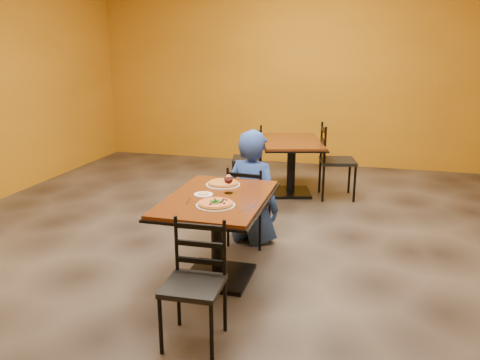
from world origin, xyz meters
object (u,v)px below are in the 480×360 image
(chair_main_near, at_px, (193,286))
(plate_far, at_px, (223,185))
(wine_glass, at_px, (229,183))
(table_second, at_px, (292,155))
(chair_main_far, at_px, (249,204))
(plate_main, at_px, (216,205))
(side_plate, at_px, (203,195))
(pizza_main, at_px, (215,203))
(table_main, at_px, (218,218))
(chair_second_right, at_px, (338,162))
(pizza_far, at_px, (223,183))
(chair_second_left, at_px, (247,159))
(diner, at_px, (253,186))

(chair_main_near, height_order, plate_far, chair_main_near)
(wine_glass, bearing_deg, table_second, 86.61)
(chair_main_far, relative_size, plate_main, 2.66)
(table_second, bearing_deg, side_plate, -97.33)
(pizza_main, height_order, side_plate, pizza_main)
(plate_main, bearing_deg, table_main, 103.98)
(chair_second_right, relative_size, plate_far, 3.20)
(table_second, height_order, pizza_far, pizza_far)
(chair_second_left, bearing_deg, chair_main_near, -3.42)
(chair_main_near, relative_size, pizza_far, 3.01)
(chair_main_far, height_order, pizza_main, chair_main_far)
(diner, height_order, plate_main, diner)
(chair_second_right, xyz_separation_m, pizza_main, (-0.77, -2.87, 0.28))
(chair_main_near, distance_m, pizza_main, 0.79)
(chair_second_right, distance_m, plate_far, 2.48)
(plate_far, bearing_deg, plate_main, -78.81)
(diner, bearing_deg, plate_far, 94.82)
(pizza_far, xyz_separation_m, wine_glass, (0.12, -0.22, 0.07))
(table_main, distance_m, diner, 0.94)
(table_second, xyz_separation_m, side_plate, (-0.34, -2.63, 0.20))
(pizza_far, bearing_deg, table_second, 83.39)
(chair_second_left, relative_size, plate_far, 2.91)
(pizza_main, relative_size, pizza_far, 1.01)
(plate_far, bearing_deg, chair_main_far, 76.59)
(table_second, bearing_deg, pizza_main, -93.06)
(chair_second_left, height_order, side_plate, chair_second_left)
(pizza_main, relative_size, plate_far, 0.92)
(chair_main_near, bearing_deg, plate_main, 92.94)
(table_main, relative_size, pizza_main, 4.33)
(table_main, bearing_deg, diner, 85.09)
(chair_main_far, distance_m, diner, 0.20)
(plate_far, relative_size, wine_glass, 1.72)
(table_second, bearing_deg, wine_glass, -93.39)
(pizza_main, bearing_deg, plate_main, 0.00)
(table_second, height_order, pizza_main, pizza_main)
(plate_far, height_order, side_plate, same)
(table_main, bearing_deg, plate_far, 99.22)
(table_main, xyz_separation_m, wine_glass, (0.06, 0.12, 0.28))
(table_main, distance_m, wine_glass, 0.31)
(chair_second_right, height_order, plate_main, chair_second_right)
(pizza_main, distance_m, wine_glass, 0.36)
(chair_main_near, bearing_deg, pizza_main, 92.94)
(plate_far, bearing_deg, chair_second_right, 68.95)
(table_main, bearing_deg, wine_glass, 61.78)
(chair_second_right, xyz_separation_m, pizza_far, (-0.89, -2.30, 0.28))
(table_main, distance_m, chair_second_left, 2.67)
(side_plate, bearing_deg, diner, 77.40)
(wine_glass, bearing_deg, table_main, -118.22)
(table_main, relative_size, diner, 1.05)
(chair_main_near, height_order, pizza_far, chair_main_near)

